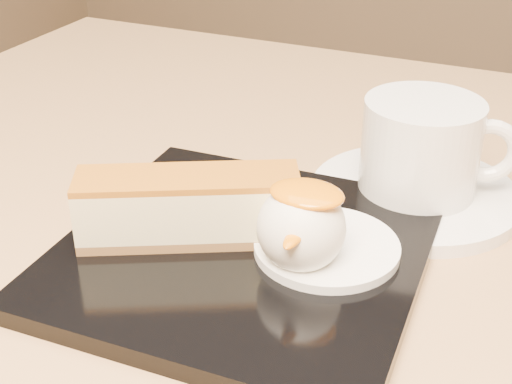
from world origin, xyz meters
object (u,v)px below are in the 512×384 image
at_px(cheesecake, 188,207).
at_px(saucer, 414,195).
at_px(dessert_plate, 243,253).
at_px(ice_cream_scoop, 301,228).
at_px(coffee_cup, 424,145).

xyz_separation_m(cheesecake, saucer, (0.12, 0.13, -0.03)).
xyz_separation_m(dessert_plate, saucer, (0.08, 0.12, -0.00)).
relative_size(cheesecake, ice_cream_scoop, 2.65).
bearing_deg(cheesecake, saucer, 19.85).
bearing_deg(saucer, coffee_cup, 15.68).
xyz_separation_m(saucer, coffee_cup, (0.00, 0.00, 0.04)).
height_order(dessert_plate, coffee_cup, coffee_cup).
height_order(saucer, coffee_cup, coffee_cup).
distance_m(dessert_plate, coffee_cup, 0.15).
relative_size(dessert_plate, cheesecake, 1.58).
distance_m(dessert_plate, cheesecake, 0.05).
xyz_separation_m(ice_cream_scoop, coffee_cup, (0.04, 0.13, 0.01)).
relative_size(cheesecake, saucer, 0.93).
height_order(ice_cream_scoop, saucer, ice_cream_scoop).
distance_m(cheesecake, coffee_cup, 0.17).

